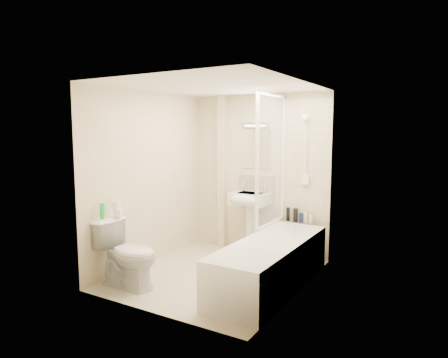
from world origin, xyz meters
The scene contains 24 objects.
floor centered at (0.00, 0.00, 0.00)m, with size 2.50×2.50×0.00m, color beige.
wall_back centered at (0.00, 1.25, 1.20)m, with size 2.20×0.02×2.40m, color beige.
wall_left centered at (-1.10, 0.00, 1.20)m, with size 0.02×2.50×2.40m, color beige.
wall_right centered at (1.10, 0.00, 1.20)m, with size 0.02×2.50×2.40m, color beige.
ceiling centered at (0.00, 0.00, 2.40)m, with size 2.20×2.50×0.02m, color white.
tile_back centered at (0.75, 1.24, 1.42)m, with size 0.70×0.01×1.75m, color beige.
tile_right centered at (1.09, 0.02, 1.42)m, with size 0.01×2.10×1.75m, color beige.
pipe_boxing centered at (-0.62, 1.19, 1.20)m, with size 0.12×0.12×2.40m, color beige.
splashback centered at (-0.04, 1.24, 1.03)m, with size 0.60×0.01×0.30m, color beige.
mirror centered at (-0.04, 1.24, 1.58)m, with size 0.46×0.01×0.60m, color white.
strip_light centered at (-0.04, 1.22, 1.95)m, with size 0.42×0.07×0.07m, color silver.
bathtub centered at (0.75, 0.02, 0.29)m, with size 0.70×2.10×0.55m.
shower_screen centered at (0.40, 0.80, 1.45)m, with size 0.04×0.92×1.80m.
shower_fixture centered at (0.75, 1.19, 1.55)m, with size 0.10×0.16×0.99m.
pedestal_sink centered at (-0.04, 1.01, 0.75)m, with size 0.55×0.50×1.06m.
bottle_black_a centered at (0.51, 1.16, 0.65)m, with size 0.05×0.05×0.20m, color black.
bottle_black_b centered at (0.63, 1.16, 0.65)m, with size 0.07×0.07×0.19m, color black.
bottle_blue centered at (0.71, 1.16, 0.62)m, with size 0.06×0.06×0.13m, color navy.
bottle_cream centered at (0.79, 1.16, 0.63)m, with size 0.06×0.06×0.16m, color beige.
bottle_white_b centered at (0.86, 1.16, 0.61)m, with size 0.06×0.06×0.13m, color silver.
toilet centered at (-0.72, -0.85, 0.41)m, with size 0.79×0.45×0.81m, color white.
toilet_roll_lower centered at (-0.93, -0.77, 0.86)m, with size 0.11×0.11×0.10m, color white.
toilet_roll_upper centered at (-0.97, -0.76, 0.95)m, with size 0.10×0.10×0.09m, color white.
green_bottle centered at (-1.00, -0.96, 0.91)m, with size 0.06×0.06×0.19m, color green.
Camera 1 is at (2.62, -4.23, 1.85)m, focal length 32.00 mm.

